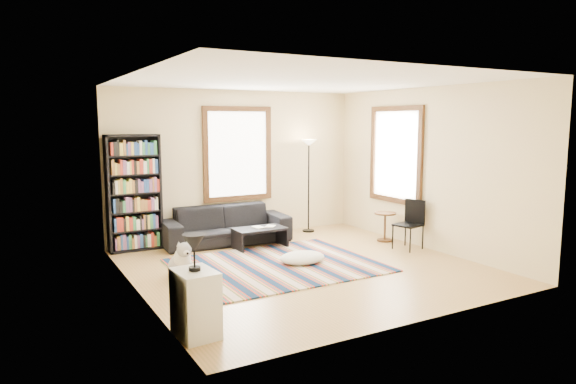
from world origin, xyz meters
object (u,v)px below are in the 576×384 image
dog (180,259)px  sofa (226,225)px  bookshelf (134,193)px  side_table (385,227)px  folding_chair (408,225)px  white_cabinet (196,303)px  coffee_table (260,238)px  floor_lamp (309,186)px  floor_cushion (302,258)px

dog → sofa: bearing=48.7°
bookshelf → side_table: size_ratio=3.70×
folding_chair → dog: bearing=161.5°
sofa → white_cabinet: (-1.86, -3.70, 0.01)m
side_table → dog: side_table is taller
coffee_table → sofa: bearing=119.6°
bookshelf → floor_lamp: size_ratio=1.08×
folding_chair → dog: folding_chair is taller
sofa → folding_chair: folding_chair is taller
coffee_table → dog: size_ratio=1.68×
folding_chair → floor_cushion: bearing=163.4°
white_cabinet → coffee_table: bearing=49.7°
bookshelf → folding_chair: (4.16, -2.26, -0.57)m
sofa → side_table: 2.95m
sofa → white_cabinet: bearing=-113.0°
side_table → white_cabinet: white_cabinet is taller
side_table → white_cabinet: size_ratio=0.77×
white_cabinet → dog: (0.49, 2.07, -0.08)m
floor_lamp → dog: size_ratio=3.47×
side_table → folding_chair: bearing=-94.3°
sofa → floor_lamp: bearing=6.8°
floor_cushion → white_cabinet: size_ratio=1.06×
floor_lamp → white_cabinet: (-3.70, -3.80, -0.58)m
sofa → folding_chair: size_ratio=2.67×
floor_cushion → side_table: bearing=14.8°
sofa → floor_lamp: floor_lamp is taller
bookshelf → floor_cushion: size_ratio=2.69×
sofa → folding_chair: (2.59, -1.99, 0.09)m
floor_cushion → folding_chair: folding_chair is taller
floor_cushion → coffee_table: bearing=96.7°
coffee_table → floor_cushion: 1.23m
sofa → side_table: sofa is taller
folding_chair → dog: size_ratio=1.61×
bookshelf → white_cabinet: (-0.29, -3.97, -0.65)m
coffee_table → floor_cushion: coffee_table is taller
bookshelf → dog: (0.19, -1.90, -0.73)m
sofa → dog: 2.14m
bookshelf → folding_chair: size_ratio=2.33×
bookshelf → floor_cushion: bookshelf is taller
folding_chair → white_cabinet: bearing=-172.4°
bookshelf → dog: 2.05m
coffee_table → floor_lamp: (1.47, 0.75, 0.75)m
floor_cushion → white_cabinet: 3.01m
coffee_table → white_cabinet: size_ratio=1.29×
side_table → bookshelf: bearing=159.3°
sofa → dog: bearing=-126.4°
coffee_table → white_cabinet: white_cabinet is taller
sofa → folding_chair: bearing=-33.8°
dog → floor_lamp: bearing=27.2°
bookshelf → coffee_table: size_ratio=2.22×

